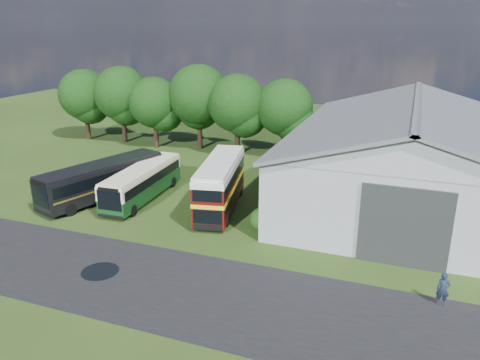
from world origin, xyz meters
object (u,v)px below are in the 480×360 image
at_px(bus_maroon_double, 220,185).
at_px(visitor_a, 443,290).
at_px(bus_green_single, 143,182).
at_px(bus_dark_single, 103,180).
at_px(storage_shed, 412,150).

distance_m(bus_maroon_double, visitor_a, 17.78).
height_order(bus_green_single, bus_maroon_double, bus_maroon_double).
bearing_deg(bus_maroon_double, bus_dark_single, 174.96).
bearing_deg(bus_dark_single, visitor_a, 2.72).
xyz_separation_m(storage_shed, bus_dark_single, (-23.63, -8.69, -2.55)).
height_order(storage_shed, visitor_a, storage_shed).
relative_size(bus_dark_single, visitor_a, 6.23).
height_order(bus_maroon_double, visitor_a, bus_maroon_double).
xyz_separation_m(bus_green_single, visitor_a, (22.68, -7.97, -0.55)).
relative_size(storage_shed, bus_maroon_double, 2.58).
relative_size(bus_maroon_double, bus_dark_single, 0.85).
relative_size(bus_maroon_double, visitor_a, 5.31).
height_order(bus_green_single, visitor_a, bus_green_single).
bearing_deg(bus_green_single, storage_shed, 17.64).
xyz_separation_m(bus_maroon_double, visitor_a, (15.79, -8.10, -1.10)).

